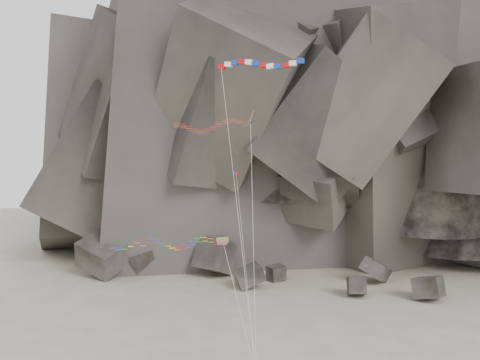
% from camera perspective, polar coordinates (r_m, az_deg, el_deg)
% --- Properties ---
extents(headland, '(110.00, 70.00, 84.00)m').
position_cam_1_polar(headland, '(120.47, 6.48, 12.12)').
color(headland, '#4C453E').
rests_on(headland, ground).
extents(boulder_field, '(65.03, 15.45, 8.81)m').
position_cam_1_polar(boulder_field, '(88.50, -5.81, -10.52)').
color(boulder_field, '#47423F').
rests_on(boulder_field, ground).
extents(delta_kite, '(11.80, 10.00, 26.34)m').
position_cam_1_polar(delta_kite, '(54.10, -3.98, 6.70)').
color(delta_kite, red).
rests_on(delta_kite, ground).
extents(banner_kite, '(9.34, 6.76, 31.36)m').
position_cam_1_polar(banner_kite, '(50.37, 2.38, 13.73)').
color(banner_kite, red).
rests_on(banner_kite, ground).
extents(parafoil_kite, '(18.06, 6.55, 12.24)m').
position_cam_1_polar(parafoil_kite, '(53.37, -9.38, -7.64)').
color(parafoil_kite, '#EEFD0E').
rests_on(parafoil_kite, ground).
extents(pennant_kite, '(3.91, 7.89, 19.36)m').
position_cam_1_polar(pennant_kite, '(50.57, -0.02, -4.05)').
color(pennant_kite, red).
rests_on(pennant_kite, ground).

